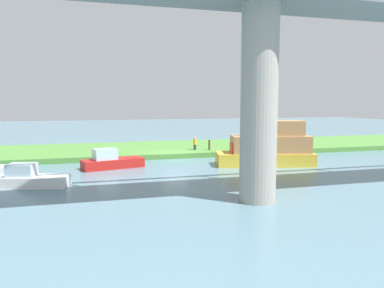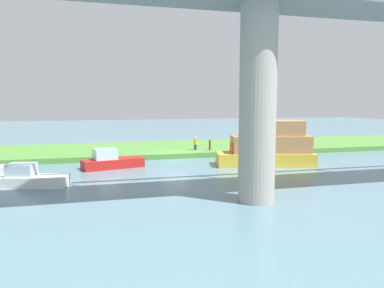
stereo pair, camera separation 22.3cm
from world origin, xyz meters
TOP-DOWN VIEW (x-y plane):
  - ground_plane at (0.00, 0.00)m, footprint 160.00×160.00m
  - grassy_bank at (0.00, -6.00)m, footprint 80.00×12.00m
  - bridge_pylon at (-0.91, 16.07)m, footprint 2.00×2.00m
  - person_on_bank at (-2.59, -2.36)m, footprint 0.37×0.37m
  - mooring_post at (-4.00, -1.82)m, footprint 0.20×0.20m
  - riverboat_paddlewheel at (-6.93, 5.55)m, footprint 8.73×4.59m
  - motorboat_red at (11.82, 8.94)m, footprint 4.85×2.73m
  - motorboat_white at (6.33, 3.41)m, footprint 5.28×2.98m
  - marker_buoy at (-1.00, 14.86)m, footprint 0.50×0.50m

SIDE VIEW (x-z plane):
  - ground_plane at x=0.00m, z-range 0.00..0.00m
  - grassy_bank at x=0.00m, z-range 0.00..0.50m
  - marker_buoy at x=-1.00m, z-range 0.00..0.50m
  - motorboat_red at x=11.82m, z-range -0.22..1.31m
  - motorboat_white at x=6.33m, z-range -0.24..1.43m
  - mooring_post at x=-4.00m, z-range 0.50..1.57m
  - person_on_bank at x=-2.59m, z-range 0.51..1.90m
  - riverboat_paddlewheel at x=-6.93m, z-range -0.55..3.70m
  - bridge_pylon at x=-0.91m, z-range 0.00..10.59m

